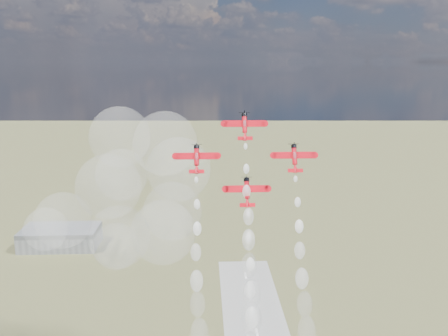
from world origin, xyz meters
The scene contains 9 objects.
hangar centered at (-120.00, 180.00, 6.50)m, with size 50.00×28.00×13.00m.
plane_lead centered at (-11.96, 8.46, 103.63)m, with size 11.61×6.10×7.58m.
plane_left centered at (-25.50, 3.88, 95.32)m, with size 11.61×6.10×7.58m.
plane_right centered at (1.59, 3.88, 95.32)m, with size 11.61×6.10×7.58m.
plane_slot centered at (-11.96, -0.69, 87.02)m, with size 11.61×6.10×7.58m.
smoke_trail_lead centered at (-11.92, -12.42, 66.35)m, with size 5.14×25.80×42.62m.
smoke_trail_left centered at (-25.20, -16.50, 58.00)m, with size 5.10×24.92×42.67m.
smoke_trail_right centered at (1.47, -16.49, 57.58)m, with size 5.68×24.69×43.70m.
drifted_smoke_cloud centered at (-47.72, 28.19, 77.83)m, with size 60.82×40.76×56.61m.
Camera 1 is at (-23.45, -123.63, 121.15)m, focal length 38.00 mm.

